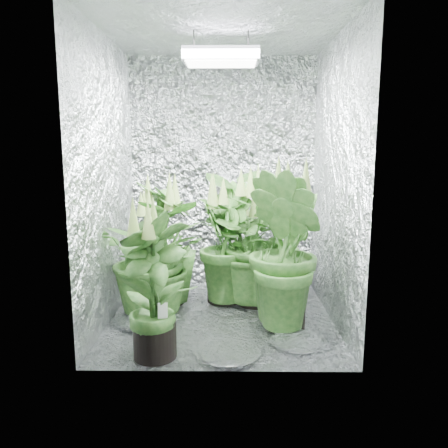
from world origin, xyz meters
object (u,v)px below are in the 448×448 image
plant_a (153,256)px  plant_e (257,240)px  plant_f (153,286)px  circulation_fan (289,271)px  plant_b (240,247)px  plant_g (287,251)px  plant_d (164,245)px  grow_lamp (221,57)px  plant_c (224,244)px

plant_a → plant_e: 0.81m
plant_f → circulation_fan: bearing=52.6°
plant_b → plant_g: bearing=-68.3°
plant_g → plant_a: bearing=165.7°
plant_a → plant_d: plant_d is taller
plant_f → plant_g: 0.94m
plant_a → plant_f: plant_f is taller
plant_b → circulation_fan: plant_b is taller
plant_a → plant_e: bearing=16.9°
circulation_fan → grow_lamp: bearing=-119.7°
plant_g → circulation_fan: bearing=80.8°
plant_a → plant_e: plant_e is taller
grow_lamp → plant_f: grow_lamp is taller
plant_b → plant_d: 0.66m
plant_d → plant_e: (0.73, -0.00, 0.05)m
plant_b → plant_e: (0.12, -0.26, 0.12)m
plant_d → grow_lamp: bearing=-32.3°
plant_b → plant_g: 0.81m
plant_a → plant_d: 0.25m
grow_lamp → plant_e: grow_lamp is taller
plant_f → circulation_fan: plant_f is taller
grow_lamp → plant_b: bearing=74.8°
grow_lamp → plant_b: grow_lamp is taller
plant_d → plant_f: plant_d is taller
plant_b → plant_c: bearing=-122.5°
plant_d → plant_g: bearing=-28.2°
circulation_fan → plant_a: bearing=-138.9°
grow_lamp → plant_a: size_ratio=0.53×
plant_a → plant_c: plant_c is taller
plant_d → circulation_fan: size_ratio=2.60×
grow_lamp → plant_g: grow_lamp is taller
plant_b → plant_f: bearing=-114.3°
plant_c → circulation_fan: 0.69m
plant_c → plant_f: 1.05m
plant_c → circulation_fan: size_ratio=2.56×
grow_lamp → plant_e: size_ratio=0.45×
plant_d → plant_g: (0.90, -0.48, 0.07)m
plant_a → circulation_fan: (1.08, 0.58, -0.28)m
grow_lamp → circulation_fan: size_ratio=1.24×
circulation_fan → plant_g: bearing=-86.3°
plant_c → grow_lamp: bearing=-93.3°
plant_d → plant_f: size_ratio=1.09×
grow_lamp → circulation_fan: bearing=47.4°
plant_a → plant_g: plant_g is taller
plant_c → plant_e: 0.26m
plant_c → plant_g: size_ratio=0.88×
plant_g → plant_e: bearing=109.8°
plant_b → plant_e: bearing=-65.1°
plant_c → plant_g: (0.42, -0.54, 0.07)m
plant_c → plant_d: size_ratio=0.99×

